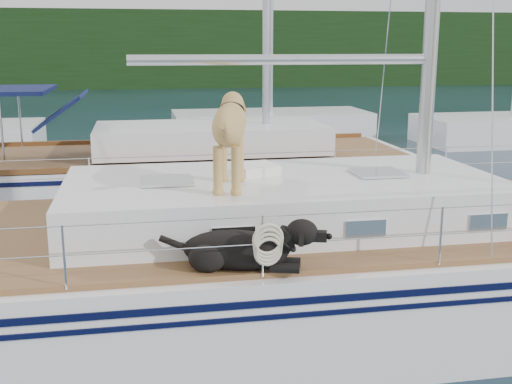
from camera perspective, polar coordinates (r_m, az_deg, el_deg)
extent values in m
plane|color=black|center=(8.18, -3.25, -11.45)|extent=(120.00, 120.00, 0.00)
cube|color=black|center=(52.40, -9.77, 12.38)|extent=(90.00, 3.00, 6.00)
cube|color=#595147|center=(53.67, -9.69, 9.83)|extent=(92.00, 1.00, 1.20)
cube|color=white|center=(7.99, -3.30, -8.18)|extent=(12.00, 3.80, 1.40)
cube|color=brown|center=(7.76, -3.37, -3.14)|extent=(11.52, 3.50, 0.06)
cube|color=white|center=(7.81, 2.43, -0.70)|extent=(5.20, 2.50, 0.55)
cylinder|color=silver|center=(7.59, 2.56, 11.68)|extent=(3.60, 0.12, 0.12)
cylinder|color=silver|center=(5.93, -1.31, -2.28)|extent=(10.56, 0.01, 0.01)
cylinder|color=silver|center=(9.32, -4.78, 3.30)|extent=(10.56, 0.01, 0.01)
cube|color=blue|center=(9.26, -5.69, -0.19)|extent=(0.69, 0.60, 0.04)
cube|color=white|center=(7.93, -0.01, 2.02)|extent=(0.60, 0.54, 0.13)
torus|color=beige|center=(5.95, 1.07, -4.23)|extent=(0.40, 0.17, 0.39)
cube|color=white|center=(13.80, -8.94, 0.56)|extent=(11.00, 3.50, 1.30)
cube|color=brown|center=(13.68, -9.04, 3.22)|extent=(10.56, 3.29, 0.06)
cube|color=white|center=(13.71, -4.06, 4.85)|extent=(4.80, 2.30, 0.55)
cube|color=white|center=(24.09, 1.32, 5.87)|extent=(7.20, 3.00, 1.10)
cube|color=white|center=(24.32, 21.72, 5.02)|extent=(6.40, 3.00, 1.10)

